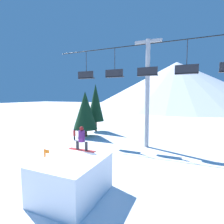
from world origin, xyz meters
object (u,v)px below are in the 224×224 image
(snowboarder, at_px, (82,139))
(snow_ramp, at_px, (72,178))
(pine_tree_near, at_px, (85,110))
(distant_skier, at_px, (74,134))
(trail_marker, at_px, (45,160))

(snowboarder, bearing_deg, snow_ramp, -76.15)
(snow_ramp, xyz_separation_m, snowboarder, (-0.32, 1.32, 1.52))
(pine_tree_near, relative_size, distant_skier, 4.25)
(snowboarder, relative_size, pine_tree_near, 0.30)
(snow_ramp, bearing_deg, trail_marker, 154.20)
(pine_tree_near, bearing_deg, snowboarder, -58.66)
(pine_tree_near, bearing_deg, trail_marker, -72.63)
(distant_skier, bearing_deg, trail_marker, -67.29)
(distant_skier, bearing_deg, snowboarder, -51.66)
(pine_tree_near, bearing_deg, distant_skier, -94.13)
(snow_ramp, xyz_separation_m, distant_skier, (-6.16, 8.70, -0.22))
(pine_tree_near, distance_m, trail_marker, 9.84)
(trail_marker, relative_size, distant_skier, 1.16)
(snowboarder, xyz_separation_m, pine_tree_near, (-5.69, 9.35, 0.63))
(snow_ramp, relative_size, trail_marker, 2.27)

